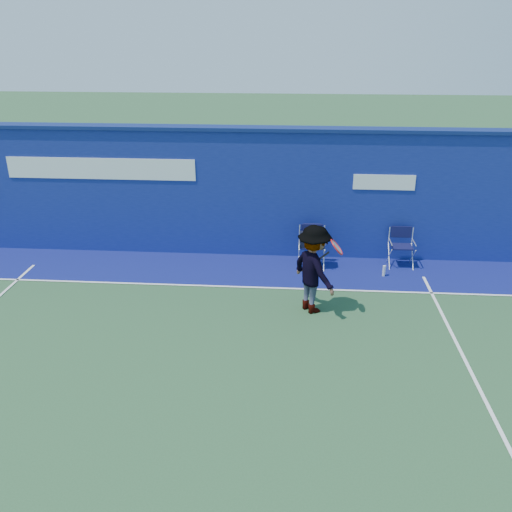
# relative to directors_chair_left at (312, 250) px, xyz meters

# --- Properties ---
(ground) EXTENTS (80.00, 80.00, 0.00)m
(ground) POSITION_rel_directors_chair_left_xyz_m (-2.00, -4.42, -0.41)
(ground) COLOR #2A4F2D
(ground) RESTS_ON ground
(stadium_wall) EXTENTS (24.00, 0.50, 3.08)m
(stadium_wall) POSITION_rel_directors_chair_left_xyz_m (-2.00, 0.78, 1.14)
(stadium_wall) COLOR navy
(stadium_wall) RESTS_ON ground
(out_of_bounds_strip) EXTENTS (24.00, 1.80, 0.01)m
(out_of_bounds_strip) POSITION_rel_directors_chair_left_xyz_m (-2.00, -0.32, -0.41)
(out_of_bounds_strip) COLOR navy
(out_of_bounds_strip) RESTS_ON ground
(court_lines) EXTENTS (24.00, 12.00, 0.01)m
(court_lines) POSITION_rel_directors_chair_left_xyz_m (-2.00, -3.82, -0.40)
(court_lines) COLOR white
(court_lines) RESTS_ON out_of_bounds_strip
(directors_chair_left) EXTENTS (0.57, 0.53, 0.97)m
(directors_chair_left) POSITION_rel_directors_chair_left_xyz_m (0.00, 0.00, 0.00)
(directors_chair_left) COLOR silver
(directors_chair_left) RESTS_ON ground
(directors_chair_right) EXTENTS (0.54, 0.48, 0.90)m
(directors_chair_right) POSITION_rel_directors_chair_left_xyz_m (2.08, 0.19, -0.13)
(directors_chair_right) COLOR silver
(directors_chair_right) RESTS_ON ground
(water_bottle) EXTENTS (0.07, 0.07, 0.26)m
(water_bottle) POSITION_rel_directors_chair_left_xyz_m (1.62, -0.42, -0.29)
(water_bottle) COLOR silver
(water_bottle) RESTS_ON ground
(tennis_player) EXTENTS (1.19, 1.31, 1.76)m
(tennis_player) POSITION_rel_directors_chair_left_xyz_m (-0.02, -2.12, 0.47)
(tennis_player) COLOR #EA4738
(tennis_player) RESTS_ON ground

